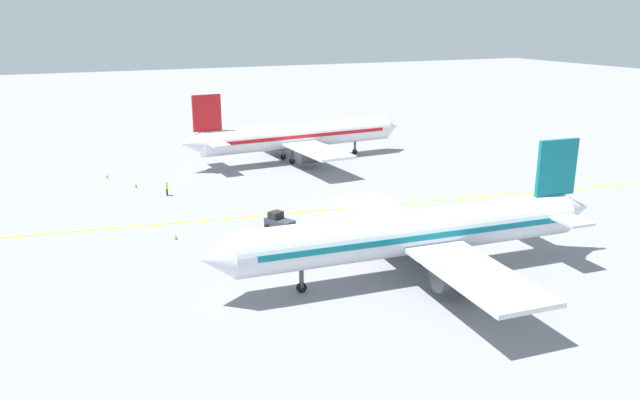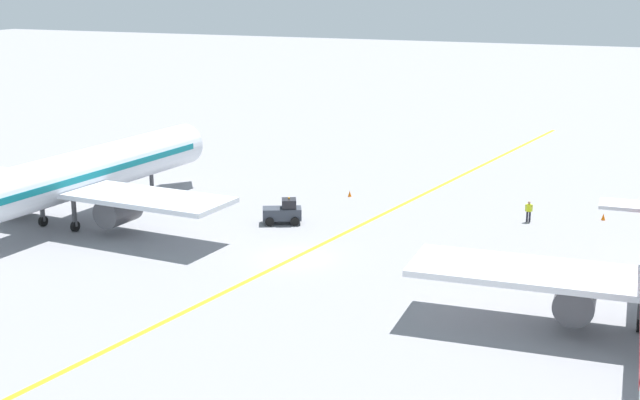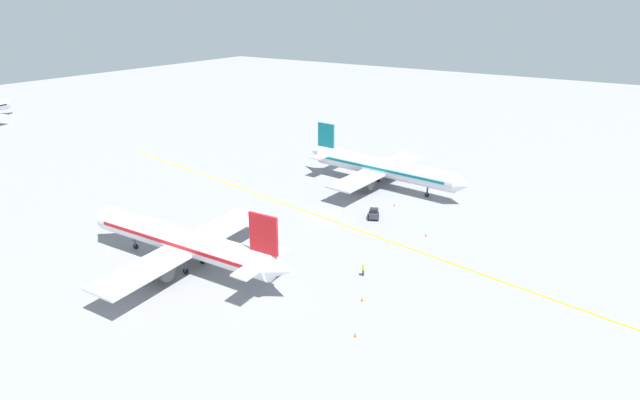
% 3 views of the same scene
% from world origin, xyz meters
% --- Properties ---
extents(ground_plane, '(400.00, 400.00, 0.00)m').
position_xyz_m(ground_plane, '(0.00, 0.00, 0.00)').
color(ground_plane, gray).
extents(apron_yellow_centreline, '(17.52, 118.83, 0.01)m').
position_xyz_m(apron_yellow_centreline, '(0.00, 0.00, 0.00)').
color(apron_yellow_centreline, yellow).
rests_on(apron_yellow_centreline, ground).
extents(airplane_at_gate, '(28.25, 35.53, 10.60)m').
position_xyz_m(airplane_at_gate, '(-24.36, 6.12, 3.71)').
color(airplane_at_gate, white).
rests_on(airplane_at_gate, ground).
extents(airplane_adjacent_stand, '(28.29, 35.54, 10.60)m').
position_xyz_m(airplane_adjacent_stand, '(19.47, -1.06, 3.71)').
color(airplane_adjacent_stand, silver).
rests_on(airplane_adjacent_stand, ground).
extents(baggage_tug_dark, '(3.35, 2.74, 2.11)m').
position_xyz_m(baggage_tug_dark, '(4.42, -7.54, 0.90)').
color(baggage_tug_dark, '#333842').
rests_on(baggage_tug_dark, ground).
extents(ground_crew_worker, '(0.57, 0.27, 1.68)m').
position_xyz_m(ground_crew_worker, '(-13.16, -15.34, 0.91)').
color(ground_crew_worker, '#23232D').
rests_on(ground_crew_worker, ground).
extents(traffic_cone_near_nose, '(0.32, 0.32, 0.55)m').
position_xyz_m(traffic_cone_near_nose, '(-18.55, -18.21, 0.28)').
color(traffic_cone_near_nose, orange).
rests_on(traffic_cone_near_nose, ground).
extents(traffic_cone_mid_apron, '(0.32, 0.32, 0.55)m').
position_xyz_m(traffic_cone_mid_apron, '(2.70, -17.57, 0.28)').
color(traffic_cone_mid_apron, orange).
rests_on(traffic_cone_mid_apron, ground).
extents(traffic_cone_by_wingtip, '(0.32, 0.32, 0.55)m').
position_xyz_m(traffic_cone_by_wingtip, '(11.30, -8.04, 0.28)').
color(traffic_cone_by_wingtip, orange).
rests_on(traffic_cone_by_wingtip, ground).
extents(traffic_cone_far_edge, '(0.32, 0.32, 0.55)m').
position_xyz_m(traffic_cone_far_edge, '(-25.04, -21.01, 0.28)').
color(traffic_cone_far_edge, orange).
rests_on(traffic_cone_far_edge, ground).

